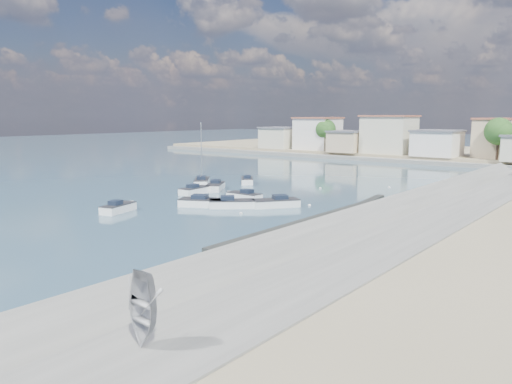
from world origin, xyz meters
TOP-DOWN VIEW (x-y plane):
  - ground at (0.00, 40.00)m, footprint 400.00×400.00m
  - seawall_walkway at (18.50, 13.00)m, footprint 5.00×90.00m
  - breakwater at (6.90, 12.69)m, footprint 2.00×31.02m
  - far_shore_land at (0.00, 92.00)m, footprint 160.00×40.00m
  - far_shore_quay at (0.00, 71.00)m, footprint 160.00×2.50m
  - shore_trees at (8.34, 68.11)m, footprint 74.56×38.32m
  - motorboat_a at (-10.93, 2.65)m, footprint 2.73×4.63m
  - motorboat_b at (-3.29, 11.79)m, footprint 4.89×4.67m
  - motorboat_c at (-5.86, 16.18)m, footprint 4.83×1.72m
  - motorboat_d at (-0.29, 14.66)m, footprint 4.62×5.26m
  - motorboat_e at (-13.36, 16.01)m, footprint 2.05×4.98m
  - motorboat_f at (-14.41, 27.22)m, footprint 3.84×4.06m
  - motorboat_g at (-13.65, 19.66)m, footprint 4.27×5.18m
  - motorboat_h at (-6.00, 10.41)m, footprint 5.92×4.39m
  - sailboat at (-18.87, 22.51)m, footprint 5.16×5.53m
  - mooring_buoys at (3.93, 16.45)m, footprint 16.61×37.15m
  - overturned_dinghy at (18.00, -17.41)m, footprint 2.88×1.47m

SIDE VIEW (x-z plane):
  - ground at x=0.00m, z-range 0.00..0.00m
  - mooring_buoys at x=3.93m, z-range -0.12..0.22m
  - breakwater at x=6.90m, z-range 0.00..0.35m
  - motorboat_d at x=-0.29m, z-range -0.36..1.12m
  - motorboat_b at x=-3.29m, z-range -0.36..1.12m
  - motorboat_f at x=-14.41m, z-range -0.36..1.12m
  - motorboat_e at x=-13.36m, z-range -0.36..1.12m
  - motorboat_h at x=-6.00m, z-range -0.36..1.12m
  - motorboat_a at x=-10.93m, z-range -0.36..1.12m
  - motorboat_c at x=-5.86m, z-range -0.36..1.12m
  - motorboat_g at x=-13.65m, z-range -0.36..1.12m
  - far_shore_quay at x=0.00m, z-range 0.00..0.80m
  - sailboat at x=-18.87m, z-range -4.08..4.92m
  - far_shore_land at x=0.00m, z-range 0.00..1.40m
  - seawall_walkway at x=18.50m, z-range 0.00..1.80m
  - overturned_dinghy at x=18.00m, z-range 1.80..2.33m
  - shore_trees at x=8.34m, z-range 2.26..10.18m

